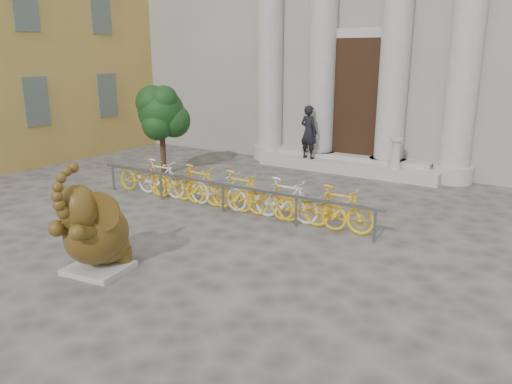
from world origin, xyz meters
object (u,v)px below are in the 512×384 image
Objects in this scene: bike_rack at (228,190)px; pedestrian at (309,132)px; elephant_statue at (94,232)px; tree at (161,113)px.

pedestrian reaches higher than bike_rack.
elephant_statue is at bearing 106.23° from pedestrian.
elephant_statue is at bearing -56.77° from tree.
elephant_statue is 0.72× the size of tree.
tree is at bearing 153.51° from bike_rack.
tree is (-3.87, 1.93, 1.45)m from bike_rack.
bike_rack is (-0.16, 4.22, -0.24)m from elephant_statue.
tree reaches higher than pedestrian.
bike_rack is 5.16m from pedestrian.
tree is 1.60× the size of pedestrian.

